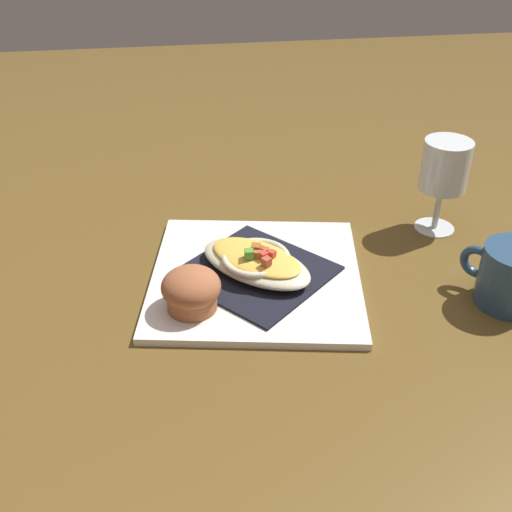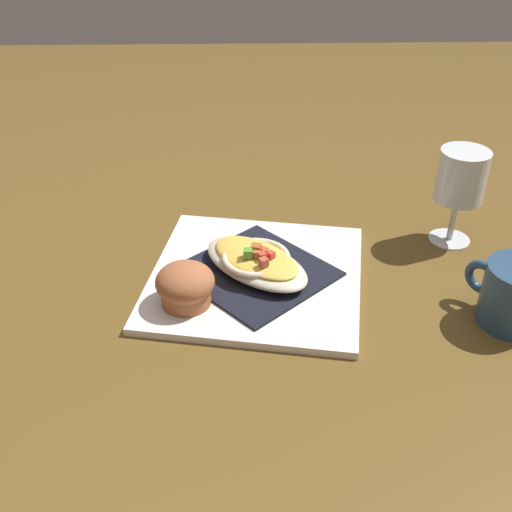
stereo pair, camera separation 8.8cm
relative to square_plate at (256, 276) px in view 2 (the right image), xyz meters
The scene contains 6 objects.
ground_plane 0.01m from the square_plate, ahead, with size 2.60×2.60×0.00m, color brown.
square_plate is the anchor object (origin of this frame).
folded_napkin 0.01m from the square_plate, ahead, with size 0.19×0.18×0.00m, color black.
gratin_dish 0.03m from the square_plate, 16.21° to the left, with size 0.19×0.19×0.04m.
muffin 0.12m from the square_plate, 55.20° to the right, with size 0.08×0.08×0.06m.
stemmed_glass 0.34m from the square_plate, 108.12° to the left, with size 0.07×0.07×0.15m.
Camera 2 is at (0.74, -0.02, 0.53)m, focal length 43.67 mm.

